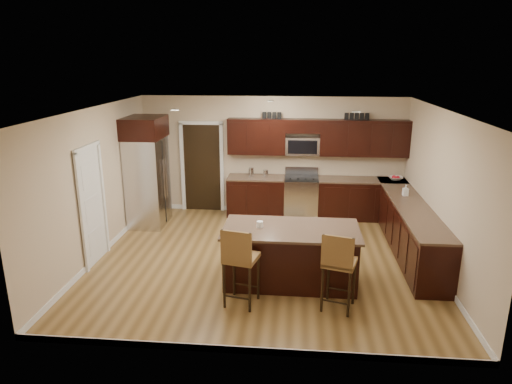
# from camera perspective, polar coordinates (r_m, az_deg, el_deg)

# --- Properties ---
(floor) EXTENTS (6.00, 6.00, 0.00)m
(floor) POSITION_cam_1_polar(r_m,az_deg,el_deg) (8.35, 0.89, -8.48)
(floor) COLOR olive
(floor) RESTS_ON ground
(ceiling) EXTENTS (6.00, 6.00, 0.00)m
(ceiling) POSITION_cam_1_polar(r_m,az_deg,el_deg) (7.62, 0.98, 10.26)
(ceiling) COLOR silver
(ceiling) RESTS_ON wall_back
(wall_back) EXTENTS (6.00, 0.00, 6.00)m
(wall_back) POSITION_cam_1_polar(r_m,az_deg,el_deg) (10.55, 2.07, 4.55)
(wall_back) COLOR #C6AF8F
(wall_back) RESTS_ON floor
(wall_left) EXTENTS (0.00, 5.50, 5.50)m
(wall_left) POSITION_cam_1_polar(r_m,az_deg,el_deg) (8.63, -19.35, 0.93)
(wall_left) COLOR #C6AF8F
(wall_left) RESTS_ON floor
(wall_right) EXTENTS (0.00, 5.50, 5.50)m
(wall_right) POSITION_cam_1_polar(r_m,az_deg,el_deg) (8.23, 22.25, -0.10)
(wall_right) COLOR #C6AF8F
(wall_right) RESTS_ON floor
(base_cabinets) EXTENTS (4.02, 3.96, 0.92)m
(base_cabinets) POSITION_cam_1_polar(r_m,az_deg,el_deg) (9.60, 12.98, -2.58)
(base_cabinets) COLOR black
(base_cabinets) RESTS_ON floor
(upper_cabinets) EXTENTS (4.00, 0.33, 0.80)m
(upper_cabinets) POSITION_cam_1_polar(r_m,az_deg,el_deg) (10.29, 7.90, 6.89)
(upper_cabinets) COLOR black
(upper_cabinets) RESTS_ON wall_back
(range) EXTENTS (0.76, 0.64, 1.11)m
(range) POSITION_cam_1_polar(r_m,az_deg,el_deg) (10.46, 5.65, -0.58)
(range) COLOR silver
(range) RESTS_ON floor
(microwave) EXTENTS (0.76, 0.31, 0.40)m
(microwave) POSITION_cam_1_polar(r_m,az_deg,el_deg) (10.34, 5.83, 5.76)
(microwave) COLOR silver
(microwave) RESTS_ON upper_cabinets
(doorway) EXTENTS (0.85, 0.03, 2.06)m
(doorway) POSITION_cam_1_polar(r_m,az_deg,el_deg) (10.82, -6.72, 3.01)
(doorway) COLOR black
(doorway) RESTS_ON floor
(pantry_door) EXTENTS (0.03, 0.80, 2.04)m
(pantry_door) POSITION_cam_1_polar(r_m,az_deg,el_deg) (8.45, -19.83, -1.77)
(pantry_door) COLOR white
(pantry_door) RESTS_ON floor
(letter_decor) EXTENTS (2.20, 0.03, 0.15)m
(letter_decor) POSITION_cam_1_polar(r_m,az_deg,el_deg) (10.22, 7.19, 9.43)
(letter_decor) COLOR black
(letter_decor) RESTS_ON upper_cabinets
(island) EXTENTS (2.17, 1.15, 0.92)m
(island) POSITION_cam_1_polar(r_m,az_deg,el_deg) (7.47, 4.33, -8.05)
(island) COLOR black
(island) RESTS_ON floor
(stool_left) EXTENTS (0.55, 0.55, 1.22)m
(stool_left) POSITION_cam_1_polar(r_m,az_deg,el_deg) (6.60, -2.07, -8.27)
(stool_left) COLOR olive
(stool_left) RESTS_ON floor
(stool_right) EXTENTS (0.55, 0.55, 1.20)m
(stool_right) POSITION_cam_1_polar(r_m,az_deg,el_deg) (6.59, 10.29, -8.71)
(stool_right) COLOR olive
(stool_right) RESTS_ON floor
(refrigerator) EXTENTS (0.79, 1.01, 2.35)m
(refrigerator) POSITION_cam_1_polar(r_m,az_deg,el_deg) (10.02, -13.46, 2.60)
(refrigerator) COLOR silver
(refrigerator) RESTS_ON floor
(floor_mat) EXTENTS (1.02, 0.69, 0.01)m
(floor_mat) POSITION_cam_1_polar(r_m,az_deg,el_deg) (9.71, 3.26, -4.81)
(floor_mat) COLOR brown
(floor_mat) RESTS_ON floor
(fruit_bowl) EXTENTS (0.34, 0.34, 0.08)m
(fruit_bowl) POSITION_cam_1_polar(r_m,az_deg,el_deg) (10.56, 17.03, 1.66)
(fruit_bowl) COLOR silver
(fruit_bowl) RESTS_ON base_cabinets
(soap_bottle) EXTENTS (0.11, 0.11, 0.22)m
(soap_bottle) POSITION_cam_1_polar(r_m,az_deg,el_deg) (9.39, 18.19, 0.21)
(soap_bottle) COLOR #B2B2B2
(soap_bottle) RESTS_ON base_cabinets
(canister_tall) EXTENTS (0.12, 0.12, 0.21)m
(canister_tall) POSITION_cam_1_polar(r_m,az_deg,el_deg) (10.36, -0.60, 2.49)
(canister_tall) COLOR silver
(canister_tall) RESTS_ON base_cabinets
(canister_short) EXTENTS (0.11, 0.11, 0.16)m
(canister_short) POSITION_cam_1_polar(r_m,az_deg,el_deg) (10.34, 1.23, 2.33)
(canister_short) COLOR silver
(canister_short) RESTS_ON base_cabinets
(island_jar) EXTENTS (0.10, 0.10, 0.10)m
(island_jar) POSITION_cam_1_polar(r_m,az_deg,el_deg) (7.28, 0.47, -4.05)
(island_jar) COLOR white
(island_jar) RESTS_ON island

